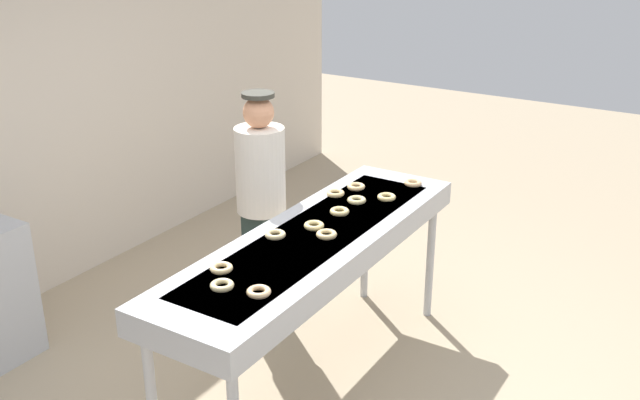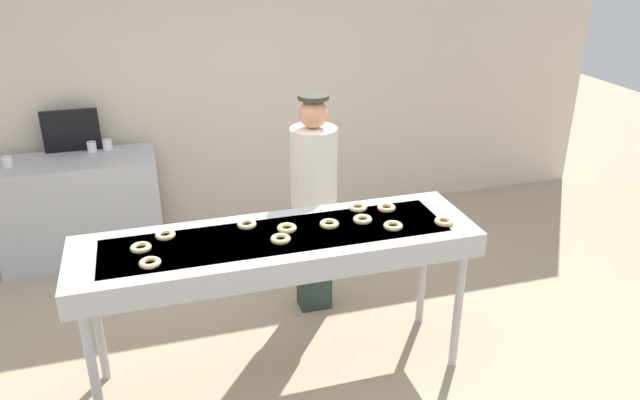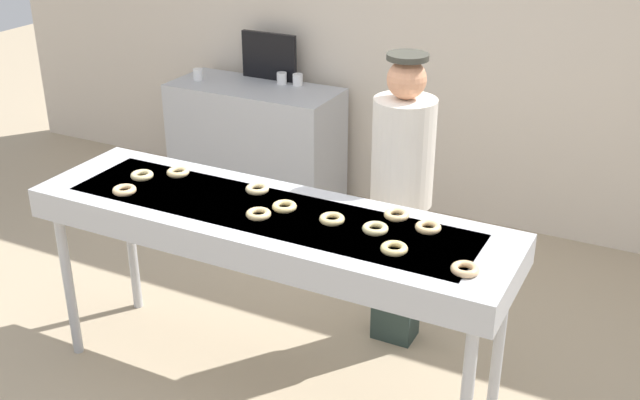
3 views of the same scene
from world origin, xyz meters
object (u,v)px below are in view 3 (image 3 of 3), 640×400
Objects in this scene: plain_donut_6 at (465,269)px; plain_donut_9 at (394,248)px; plain_donut_2 at (428,227)px; plain_donut_11 at (284,207)px; plain_donut_10 at (259,214)px; menu_display at (269,56)px; plain_donut_4 at (124,190)px; paper_cup_0 at (298,80)px; plain_donut_1 at (257,189)px; plain_donut_0 at (178,172)px; paper_cup_1 at (198,74)px; paper_cup_2 at (282,78)px; plain_donut_7 at (142,175)px; prep_counter at (256,143)px; plain_donut_3 at (375,229)px; worker_baker at (402,187)px; plain_donut_5 at (397,215)px; plain_donut_8 at (332,219)px; fryer_conveyor at (268,226)px.

plain_donut_6 is 1.00× the size of plain_donut_9.
plain_donut_11 is at bearing -171.45° from plain_donut_2.
plain_donut_10 is 2.70m from menu_display.
plain_donut_4 is 1.35× the size of paper_cup_0.
plain_donut_1 is at bearing -61.10° from menu_display.
plain_donut_0 is 1.35× the size of paper_cup_1.
paper_cup_1 is 0.68m from paper_cup_2.
menu_display is (-0.52, 2.23, 0.08)m from plain_donut_7.
plain_donut_6 is at bearing -42.64° from prep_counter.
plain_donut_3 is 3.08m from paper_cup_1.
worker_baker is at bearing 26.32° from plain_donut_0.
plain_donut_1 is 1.00× the size of plain_donut_5.
paper_cup_0 is at bearing -61.55° from worker_baker.
prep_counter is 0.56m from paper_cup_2.
plain_donut_8 is at bearing 18.31° from plain_donut_10.
paper_cup_2 is at bearing 104.12° from plain_donut_0.
plain_donut_11 is at bearing 35.04° from fryer_conveyor.
worker_baker is 18.78× the size of paper_cup_1.
menu_display is at bearing 154.49° from paper_cup_2.
plain_donut_6 is at bearing -38.19° from plain_donut_5.
plain_donut_11 is 2.63m from menu_display.
plain_donut_2 is 1.58m from plain_donut_7.
plain_donut_10 is (-1.04, 0.06, 0.00)m from plain_donut_6.
menu_display is at bearing 120.14° from fryer_conveyor.
plain_donut_5 is at bearing 15.07° from plain_donut_4.
plain_donut_0 is 2.17m from paper_cup_1.
plain_donut_10 is (-0.59, -0.29, 0.00)m from plain_donut_5.
plain_donut_2 is 1.56m from plain_donut_4.
plain_donut_8 is at bearing 66.81° from worker_baker.
fryer_conveyor is at bearing 172.25° from plain_donut_6.
paper_cup_0 is (-0.28, 2.37, -0.06)m from plain_donut_4.
paper_cup_0 is at bearing 116.98° from plain_donut_11.
plain_donut_10 reaches higher than prep_counter.
plain_donut_6 and plain_donut_7 have the same top height.
plain_donut_1 is 2.27m from paper_cup_2.
plain_donut_4 is at bearing -76.93° from menu_display.
plain_donut_8 reaches higher than paper_cup_2.
plain_donut_3 is 1.00× the size of plain_donut_8.
prep_counter is at bearing 133.46° from plain_donut_9.
plain_donut_11 is (0.83, 0.20, 0.00)m from plain_donut_4.
plain_donut_8 is (-0.22, -0.00, 0.00)m from plain_donut_3.
plain_donut_8 is at bearing 166.28° from plain_donut_6.
plain_donut_1 is 0.75m from plain_donut_5.
fryer_conveyor is 0.13m from plain_donut_11.
plain_donut_0 and plain_donut_9 have the same top height.
plain_donut_6 is at bearing -45.65° from menu_display.
paper_cup_2 is at bearing 124.73° from plain_donut_8.
plain_donut_5 is 2.59m from paper_cup_0.
fryer_conveyor and paper_cup_0 have the same top height.
plain_donut_6 and plain_donut_11 have the same top height.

